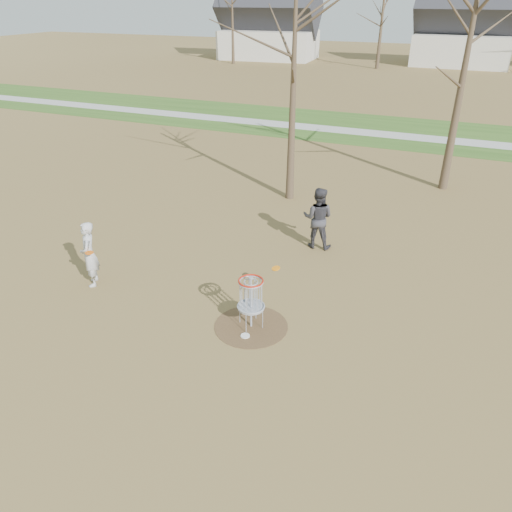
% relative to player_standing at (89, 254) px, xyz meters
% --- Properties ---
extents(ground, '(160.00, 160.00, 0.00)m').
position_rel_player_standing_xyz_m(ground, '(4.83, -0.15, -0.92)').
color(ground, brown).
rests_on(ground, ground).
extents(green_band, '(160.00, 8.00, 0.01)m').
position_rel_player_standing_xyz_m(green_band, '(4.83, 20.85, -0.92)').
color(green_band, '#2D5119').
rests_on(green_band, ground).
extents(footpath, '(160.00, 1.50, 0.01)m').
position_rel_player_standing_xyz_m(footpath, '(4.83, 19.85, -0.91)').
color(footpath, '#9E9E99').
rests_on(footpath, green_band).
extents(dirt_circle, '(1.80, 1.80, 0.01)m').
position_rel_player_standing_xyz_m(dirt_circle, '(4.83, -0.15, -0.92)').
color(dirt_circle, '#47331E').
rests_on(dirt_circle, ground).
extents(player_standing, '(0.74, 0.80, 1.84)m').
position_rel_player_standing_xyz_m(player_standing, '(0.00, 0.00, 0.00)').
color(player_standing, '#B9B9B9').
rests_on(player_standing, ground).
extents(player_throwing, '(1.02, 0.83, 1.97)m').
position_rel_player_standing_xyz_m(player_throwing, '(5.04, 4.63, 0.06)').
color(player_throwing, '#343338').
rests_on(player_throwing, ground).
extents(disc_grounded, '(0.22, 0.22, 0.02)m').
position_rel_player_standing_xyz_m(disc_grounded, '(4.86, -0.58, -0.90)').
color(disc_grounded, white).
rests_on(disc_grounded, dirt_circle).
extents(discs_in_play, '(4.86, 1.78, 0.32)m').
position_rel_player_standing_xyz_m(discs_in_play, '(2.71, 0.53, 0.11)').
color(discs_in_play, orange).
rests_on(discs_in_play, ground).
extents(disc_golf_basket, '(0.64, 0.64, 1.35)m').
position_rel_player_standing_xyz_m(disc_golf_basket, '(4.83, -0.15, -0.01)').
color(disc_golf_basket, '#9EA3AD').
rests_on(disc_golf_basket, ground).
extents(bare_trees, '(52.62, 44.98, 9.00)m').
position_rel_player_standing_xyz_m(bare_trees, '(6.61, 35.63, 4.42)').
color(bare_trees, '#382B1E').
rests_on(bare_trees, ground).
extents(houses_row, '(56.51, 10.01, 7.26)m').
position_rel_player_standing_xyz_m(houses_row, '(9.15, 52.41, 2.60)').
color(houses_row, silver).
rests_on(houses_row, ground).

